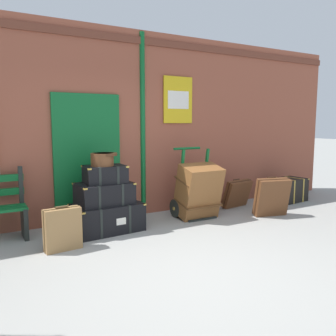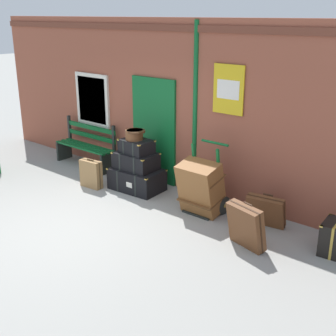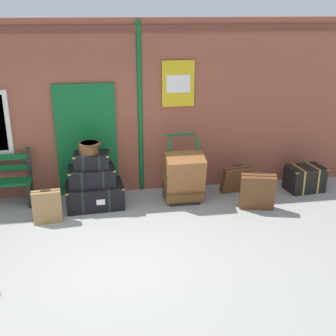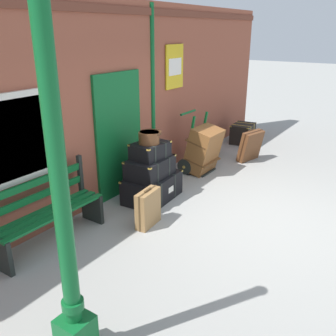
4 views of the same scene
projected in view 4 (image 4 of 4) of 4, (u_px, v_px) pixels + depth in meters
name	position (u px, v px, depth m)	size (l,w,h in m)	color
ground_plane	(259.00, 220.00, 5.66)	(60.00, 60.00, 0.00)	gray
brick_facade	(123.00, 99.00, 6.44)	(10.40, 0.35, 3.20)	brown
lamp_post	(66.00, 240.00, 2.92)	(0.28, 0.28, 3.08)	#0F5B28
platform_bench	(47.00, 212.00, 4.95)	(1.60, 0.43, 1.01)	#0F5B28
steamer_trunk_base	(152.00, 187.00, 6.32)	(1.05, 0.72, 0.43)	black
steamer_trunk_middle	(150.00, 167.00, 6.18)	(0.84, 0.59, 0.33)	black
steamer_trunk_top	(150.00, 150.00, 6.10)	(0.63, 0.48, 0.27)	black
round_hatbox	(149.00, 137.00, 5.98)	(0.39, 0.35, 0.19)	brown
porters_trolley	(196.00, 158.00, 7.59)	(0.71, 0.56, 1.21)	black
large_brown_trunk	(203.00, 150.00, 7.43)	(0.70, 0.63, 0.96)	brown
suitcase_cream	(148.00, 208.00, 5.44)	(0.48, 0.22, 0.59)	olive
suitcase_beige	(216.00, 144.00, 8.49)	(0.64, 0.38, 0.56)	brown
suitcase_tan	(250.00, 146.00, 8.13)	(0.65, 0.44, 0.70)	brown
corner_trunk	(243.00, 133.00, 9.49)	(0.73, 0.56, 0.49)	black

